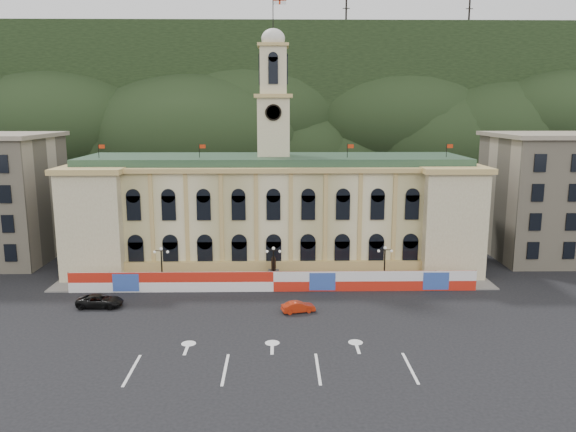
{
  "coord_description": "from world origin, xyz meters",
  "views": [
    {
      "loc": [
        0.61,
        -51.01,
        22.03
      ],
      "look_at": [
        1.84,
        18.0,
        8.86
      ],
      "focal_mm": 35.0,
      "sensor_mm": 36.0,
      "label": 1
    }
  ],
  "objects_px": {
    "statue": "(274,275)",
    "lamp_center": "(274,263)",
    "red_sedan": "(298,307)",
    "black_suv": "(100,301)"
  },
  "relations": [
    {
      "from": "statue",
      "to": "black_suv",
      "type": "height_order",
      "value": "statue"
    },
    {
      "from": "red_sedan",
      "to": "black_suv",
      "type": "xyz_separation_m",
      "value": [
        -22.38,
        2.09,
        0.1
      ]
    },
    {
      "from": "statue",
      "to": "red_sedan",
      "type": "height_order",
      "value": "statue"
    },
    {
      "from": "lamp_center",
      "to": "red_sedan",
      "type": "xyz_separation_m",
      "value": [
        2.79,
        -9.27,
        -2.46
      ]
    },
    {
      "from": "red_sedan",
      "to": "black_suv",
      "type": "distance_m",
      "value": 22.47
    },
    {
      "from": "statue",
      "to": "black_suv",
      "type": "distance_m",
      "value": 21.23
    },
    {
      "from": "statue",
      "to": "black_suv",
      "type": "bearing_deg",
      "value": -157.33
    },
    {
      "from": "statue",
      "to": "lamp_center",
      "type": "distance_m",
      "value": 2.14
    },
    {
      "from": "statue",
      "to": "red_sedan",
      "type": "bearing_deg",
      "value": -74.83
    },
    {
      "from": "statue",
      "to": "lamp_center",
      "type": "xyz_separation_m",
      "value": [
        0.0,
        -1.0,
        1.89
      ]
    }
  ]
}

